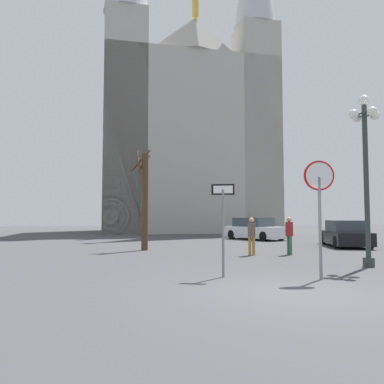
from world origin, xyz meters
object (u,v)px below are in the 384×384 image
(cathedral, at_px, (187,125))
(parked_car_near_black, at_px, (345,234))
(pedestrian_standing, at_px, (252,233))
(stop_sign, at_px, (319,196))
(parked_car_far_white, at_px, (255,229))
(pedestrian_walking, at_px, (289,232))
(one_way_arrow_sign, at_px, (223,217))
(bare_tree, at_px, (145,198))
(street_lamp, at_px, (366,158))

(cathedral, relative_size, parked_car_near_black, 7.59)
(cathedral, bearing_deg, pedestrian_standing, -94.36)
(stop_sign, relative_size, parked_car_far_white, 0.63)
(pedestrian_walking, bearing_deg, parked_car_near_black, 35.42)
(cathedral, relative_size, one_way_arrow_sign, 14.75)
(bare_tree, distance_m, parked_car_far_white, 10.89)
(one_way_arrow_sign, height_order, street_lamp, street_lamp)
(parked_car_far_white, relative_size, pedestrian_walking, 3.07)
(parked_car_far_white, bearing_deg, pedestrian_standing, -111.66)
(one_way_arrow_sign, bearing_deg, parked_car_near_black, 42.65)
(stop_sign, height_order, one_way_arrow_sign, stop_sign)
(parked_car_near_black, bearing_deg, street_lamp, -118.98)
(parked_car_near_black, relative_size, parked_car_far_white, 0.99)
(bare_tree, bearing_deg, stop_sign, -67.76)
(parked_car_far_white, bearing_deg, street_lamp, -96.54)
(parked_car_far_white, bearing_deg, parked_car_near_black, -69.31)
(parked_car_near_black, bearing_deg, pedestrian_walking, -144.58)
(street_lamp, bearing_deg, stop_sign, -145.90)
(street_lamp, height_order, pedestrian_walking, street_lamp)
(pedestrian_walking, bearing_deg, street_lamp, -79.47)
(stop_sign, bearing_deg, parked_car_near_black, 53.60)
(cathedral, height_order, pedestrian_standing, cathedral)
(street_lamp, bearing_deg, pedestrian_walking, 100.53)
(street_lamp, bearing_deg, one_way_arrow_sign, -168.82)
(cathedral, xyz_separation_m, parked_car_near_black, (4.76, -20.74, -10.79))
(bare_tree, distance_m, pedestrian_standing, 5.59)
(one_way_arrow_sign, relative_size, parked_car_near_black, 0.51)
(cathedral, xyz_separation_m, pedestrian_walking, (-0.20, -24.27, -10.49))
(cathedral, bearing_deg, one_way_arrow_sign, -98.87)
(bare_tree, bearing_deg, cathedral, 73.79)
(street_lamp, bearing_deg, parked_car_far_white, 83.46)
(stop_sign, bearing_deg, parked_car_far_white, 74.76)
(stop_sign, distance_m, one_way_arrow_sign, 2.58)
(one_way_arrow_sign, distance_m, pedestrian_standing, 5.90)
(cathedral, distance_m, parked_car_far_white, 17.76)
(bare_tree, bearing_deg, pedestrian_walking, -30.37)
(street_lamp, distance_m, parked_car_far_white, 14.72)
(pedestrian_walking, bearing_deg, bare_tree, 149.63)
(cathedral, height_order, bare_tree, cathedral)
(cathedral, xyz_separation_m, parked_car_far_white, (2.20, -13.97, -10.74))
(parked_car_near_black, distance_m, pedestrian_standing, 7.44)
(cathedral, xyz_separation_m, pedestrian_standing, (-1.84, -24.16, -10.51))
(cathedral, height_order, stop_sign, cathedral)
(parked_car_far_white, bearing_deg, stop_sign, -105.24)
(cathedral, relative_size, pedestrian_standing, 23.46)
(street_lamp, distance_m, bare_tree, 10.04)
(pedestrian_walking, height_order, pedestrian_standing, pedestrian_walking)
(cathedral, distance_m, stop_sign, 31.69)
(parked_car_near_black, bearing_deg, parked_car_far_white, 110.69)
(one_way_arrow_sign, relative_size, bare_tree, 0.50)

